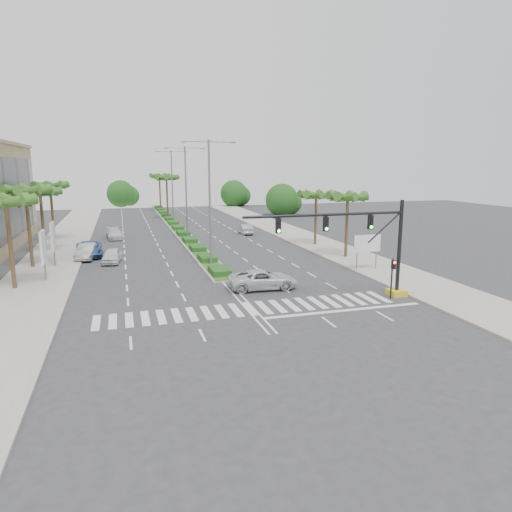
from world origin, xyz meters
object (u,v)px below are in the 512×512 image
Objects in this scene: car_parked_d at (114,234)px; car_crossing at (263,279)px; car_parked_c at (89,249)px; car_right at (246,229)px; car_parked_a at (112,256)px; car_parked_b at (87,251)px.

car_parked_d is 31.82m from car_crossing.
car_parked_c is at bearing -108.19° from car_parked_d.
car_crossing is 29.61m from car_right.
car_crossing is 1.27× the size of car_right.
car_right is at bearing 23.99° from car_parked_c.
car_right is at bearing 47.67° from car_parked_a.
car_parked_b reaches higher than car_parked_d.
car_parked_c is at bearing 89.52° from car_parked_b.
car_parked_a is 0.97× the size of car_right.
car_parked_b reaches higher than car_parked_a.
car_parked_d is (2.48, 11.79, -0.11)m from car_parked_c.
car_parked_d is 0.86× the size of car_crossing.
car_parked_a reaches higher than car_parked_d.
car_parked_b is 1.11× the size of car_right.
car_parked_a is 0.87× the size of car_parked_b.
car_parked_b is 1.38m from car_parked_c.
car_parked_b is 21.76m from car_crossing.
car_parked_c reaches higher than car_right.
car_right is (6.44, 28.90, -0.05)m from car_crossing.
car_parked_a reaches higher than car_right.
car_parked_a is 18.07m from car_crossing.
car_parked_b is at bearing 35.40° from car_right.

